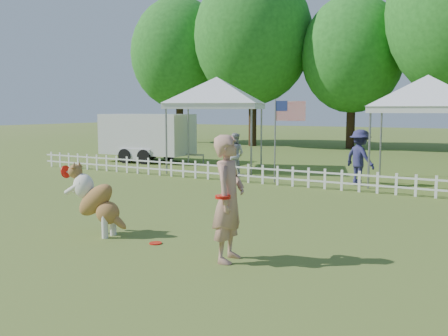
% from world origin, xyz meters
% --- Properties ---
extents(ground, '(120.00, 120.00, 0.00)m').
position_xyz_m(ground, '(0.00, 0.00, 0.00)').
color(ground, '#47641F').
rests_on(ground, ground).
extents(picket_fence, '(22.00, 0.08, 0.60)m').
position_xyz_m(picket_fence, '(0.00, 7.00, 0.30)').
color(picket_fence, white).
rests_on(picket_fence, ground).
extents(handler, '(0.57, 0.77, 1.93)m').
position_xyz_m(handler, '(1.76, -0.39, 0.96)').
color(handler, tan).
rests_on(handler, ground).
extents(dog, '(1.29, 0.51, 1.31)m').
position_xyz_m(dog, '(-1.12, -0.25, 0.65)').
color(dog, brown).
rests_on(dog, ground).
extents(frisbee_on_turf, '(0.25, 0.25, 0.02)m').
position_xyz_m(frisbee_on_turf, '(0.19, -0.19, 0.01)').
color(frisbee_on_turf, red).
rests_on(frisbee_on_turf, ground).
extents(canopy_tent_left, '(4.27, 4.27, 3.45)m').
position_xyz_m(canopy_tent_left, '(-4.42, 9.51, 1.73)').
color(canopy_tent_left, white).
rests_on(canopy_tent_left, ground).
extents(canopy_tent_right, '(3.51, 3.51, 3.27)m').
position_xyz_m(canopy_tent_right, '(3.08, 9.39, 1.64)').
color(canopy_tent_right, white).
rests_on(canopy_tent_right, ground).
extents(cargo_trailer, '(5.07, 2.58, 2.15)m').
position_xyz_m(cargo_trailer, '(-8.65, 10.55, 1.08)').
color(cargo_trailer, silver).
rests_on(cargo_trailer, ground).
extents(flag_pole, '(1.01, 0.33, 2.63)m').
position_xyz_m(flag_pole, '(-1.09, 7.53, 1.31)').
color(flag_pole, gray).
rests_on(flag_pole, ground).
extents(spectator_a, '(0.77, 0.62, 1.50)m').
position_xyz_m(spectator_a, '(-2.96, 8.27, 0.75)').
color(spectator_a, '#A8A8AE').
rests_on(spectator_a, ground).
extents(spectator_b, '(1.27, 1.13, 1.70)m').
position_xyz_m(spectator_b, '(1.41, 8.25, 0.85)').
color(spectator_b, navy).
rests_on(spectator_b, ground).
extents(tree_far_left, '(6.60, 6.60, 11.00)m').
position_xyz_m(tree_far_left, '(-15.00, 22.00, 5.50)').
color(tree_far_left, '#21631C').
rests_on(tree_far_left, ground).
extents(tree_left, '(7.40, 7.40, 12.00)m').
position_xyz_m(tree_left, '(-9.00, 21.50, 6.00)').
color(tree_left, '#21631C').
rests_on(tree_left, ground).
extents(tree_center_left, '(6.00, 6.00, 9.80)m').
position_xyz_m(tree_center_left, '(-3.00, 22.50, 4.90)').
color(tree_center_left, '#21631C').
rests_on(tree_center_left, ground).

